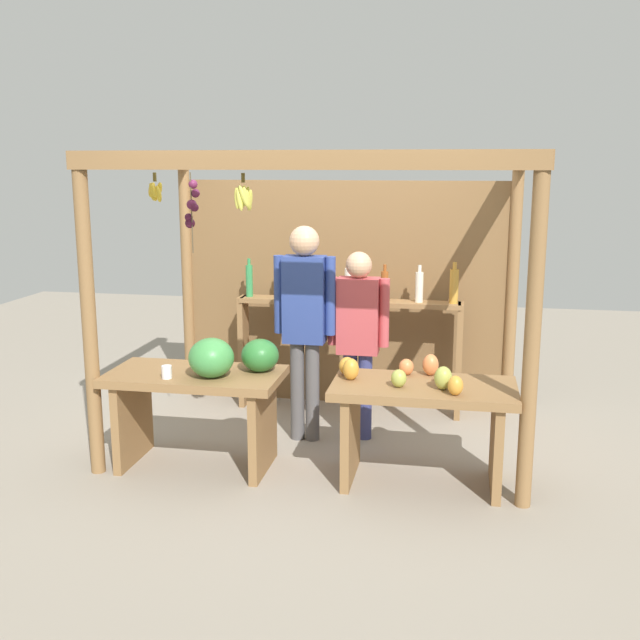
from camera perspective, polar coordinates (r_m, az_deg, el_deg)
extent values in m
plane|color=gray|center=(6.03, 0.33, -9.01)|extent=(12.00, 12.00, 0.00)
cylinder|color=olive|center=(5.32, -17.25, 0.13)|extent=(0.10, 0.10, 2.23)
cylinder|color=olive|center=(4.74, 15.92, -1.19)|extent=(0.10, 0.10, 2.23)
cylinder|color=olive|center=(7.02, -10.10, 3.21)|extent=(0.10, 0.10, 2.23)
cylinder|color=olive|center=(6.59, 14.49, 2.46)|extent=(0.10, 0.10, 2.23)
cube|color=olive|center=(4.71, -1.73, 12.13)|extent=(3.03, 0.12, 0.12)
cube|color=olive|center=(6.07, -13.66, 11.74)|extent=(0.12, 1.99, 0.12)
cube|color=olive|center=(5.56, 15.68, 11.66)|extent=(0.12, 1.99, 0.12)
cube|color=brown|center=(6.68, 1.82, 1.99)|extent=(2.93, 0.04, 2.01)
cylinder|color=brown|center=(4.85, -5.90, 10.76)|extent=(0.02, 0.02, 0.06)
ellipsoid|color=#D1CC4C|center=(4.84, -5.50, 9.09)|extent=(0.04, 0.09, 0.15)
ellipsoid|color=#D1CC4C|center=(4.87, -5.40, 9.11)|extent=(0.06, 0.07, 0.15)
ellipsoid|color=#D1CC4C|center=(4.89, -5.72, 9.33)|extent=(0.08, 0.04, 0.15)
ellipsoid|color=#D1CC4C|center=(4.89, -6.03, 9.41)|extent=(0.07, 0.06, 0.15)
ellipsoid|color=#D1CC4C|center=(4.88, -6.25, 9.42)|extent=(0.05, 0.08, 0.15)
ellipsoid|color=#D1CC4C|center=(4.85, -6.35, 9.24)|extent=(0.05, 0.07, 0.15)
ellipsoid|color=#D1CC4C|center=(4.82, -6.17, 9.12)|extent=(0.06, 0.05, 0.15)
ellipsoid|color=#D1CC4C|center=(4.81, -5.87, 9.38)|extent=(0.08, 0.05, 0.15)
ellipsoid|color=#D1CC4C|center=(4.82, -5.66, 9.27)|extent=(0.06, 0.06, 0.15)
cylinder|color=brown|center=(5.21, -12.52, 10.62)|extent=(0.02, 0.02, 0.06)
ellipsoid|color=gold|center=(5.20, -12.22, 9.34)|extent=(0.04, 0.06, 0.11)
ellipsoid|color=gold|center=(5.23, -12.18, 9.73)|extent=(0.06, 0.06, 0.11)
ellipsoid|color=gold|center=(5.23, -12.39, 9.41)|extent=(0.06, 0.04, 0.11)
ellipsoid|color=gold|center=(5.25, -12.71, 9.68)|extent=(0.06, 0.06, 0.11)
ellipsoid|color=gold|center=(5.22, -12.77, 9.68)|extent=(0.04, 0.07, 0.11)
ellipsoid|color=gold|center=(5.20, -12.69, 9.41)|extent=(0.07, 0.06, 0.11)
ellipsoid|color=gold|center=(5.18, -12.64, 9.64)|extent=(0.07, 0.04, 0.11)
ellipsoid|color=gold|center=(5.18, -12.28, 9.45)|extent=(0.05, 0.05, 0.11)
cylinder|color=#4C422D|center=(5.24, -9.78, 8.05)|extent=(0.01, 0.01, 0.55)
sphere|color=#601E42|center=(5.25, -9.68, 10.19)|extent=(0.06, 0.06, 0.06)
sphere|color=#511938|center=(5.24, -9.50, 9.53)|extent=(0.06, 0.06, 0.06)
sphere|color=#601E42|center=(5.25, -9.78, 8.69)|extent=(0.07, 0.07, 0.07)
sphere|color=#47142D|center=(5.22, -9.57, 8.48)|extent=(0.06, 0.06, 0.06)
sphere|color=#47142D|center=(5.26, -10.00, 7.73)|extent=(0.06, 0.06, 0.06)
sphere|color=#47142D|center=(5.27, -9.90, 7.29)|extent=(0.07, 0.07, 0.07)
cube|color=olive|center=(5.37, -9.53, -4.27)|extent=(1.23, 0.64, 0.06)
cube|color=olive|center=(5.66, -14.13, -7.35)|extent=(0.06, 0.58, 0.64)
cube|color=olive|center=(5.33, -4.38, -8.20)|extent=(0.06, 0.58, 0.64)
ellipsoid|color=#2D7533|center=(5.30, -4.60, -2.71)|extent=(0.38, 0.38, 0.23)
ellipsoid|color=#429347|center=(5.19, -8.31, -2.87)|extent=(0.36, 0.36, 0.28)
cylinder|color=white|center=(5.24, -11.63, -3.91)|extent=(0.07, 0.07, 0.09)
cube|color=olive|center=(5.06, 7.93, -5.22)|extent=(1.23, 0.64, 0.06)
cube|color=olive|center=(5.22, 2.36, -8.66)|extent=(0.06, 0.58, 0.64)
cube|color=olive|center=(5.18, 13.33, -9.14)|extent=(0.06, 0.58, 0.64)
ellipsoid|color=gold|center=(5.21, 2.08, -3.53)|extent=(0.15, 0.15, 0.13)
ellipsoid|color=#E07F47|center=(5.25, 8.45, -3.40)|extent=(0.14, 0.14, 0.15)
ellipsoid|color=gold|center=(4.84, 10.31, -4.95)|extent=(0.12, 0.12, 0.13)
ellipsoid|color=gold|center=(5.09, 2.38, -3.78)|extent=(0.15, 0.15, 0.15)
ellipsoid|color=#A8B24C|center=(4.94, 9.40, -4.39)|extent=(0.15, 0.15, 0.15)
ellipsoid|color=#E07F47|center=(5.24, 6.61, -3.58)|extent=(0.13, 0.13, 0.11)
ellipsoid|color=#E07F47|center=(5.07, 9.40, -4.26)|extent=(0.10, 0.10, 0.11)
ellipsoid|color=#A8B24C|center=(4.96, 6.04, -4.45)|extent=(0.12, 0.12, 0.12)
cube|color=olive|center=(6.73, -5.86, -2.37)|extent=(0.05, 0.20, 1.00)
cube|color=olive|center=(6.47, 10.56, -3.11)|extent=(0.05, 0.20, 1.00)
cube|color=olive|center=(6.43, 2.22, 1.38)|extent=(1.90, 0.22, 0.04)
cylinder|color=#338C4C|center=(6.59, -5.42, 2.99)|extent=(0.06, 0.06, 0.28)
cylinder|color=#338C4C|center=(6.56, -5.45, 4.45)|extent=(0.03, 0.03, 0.06)
cylinder|color=#338C4C|center=(6.51, -2.98, 2.96)|extent=(0.06, 0.06, 0.28)
cylinder|color=#338C4C|center=(6.49, -3.00, 4.47)|extent=(0.03, 0.03, 0.06)
cylinder|color=gold|center=(6.45, -0.36, 2.73)|extent=(0.08, 0.08, 0.25)
cylinder|color=gold|center=(6.43, -0.36, 4.08)|extent=(0.03, 0.03, 0.06)
cylinder|color=silver|center=(6.40, 2.21, 2.77)|extent=(0.07, 0.07, 0.27)
cylinder|color=silver|center=(6.38, 2.23, 4.25)|extent=(0.03, 0.03, 0.06)
cylinder|color=#994C1E|center=(6.37, 4.95, 2.58)|extent=(0.06, 0.06, 0.25)
cylinder|color=#994C1E|center=(6.34, 4.98, 3.98)|extent=(0.03, 0.03, 0.06)
cylinder|color=silver|center=(6.34, 7.59, 2.50)|extent=(0.07, 0.07, 0.26)
cylinder|color=silver|center=(6.32, 7.63, 3.91)|extent=(0.03, 0.03, 0.06)
cylinder|color=gold|center=(6.33, 10.20, 2.55)|extent=(0.07, 0.07, 0.29)
cylinder|color=gold|center=(6.31, 10.26, 4.10)|extent=(0.03, 0.03, 0.06)
cylinder|color=#555355|center=(5.90, -1.73, -5.41)|extent=(0.11, 0.11, 0.79)
cylinder|color=#555355|center=(5.88, -0.58, -5.48)|extent=(0.11, 0.11, 0.79)
cube|color=#2D428C|center=(5.71, -1.19, 1.57)|extent=(0.32, 0.19, 0.67)
cylinder|color=#2D428C|center=(5.75, -3.14, 1.97)|extent=(0.08, 0.08, 0.60)
cylinder|color=#2D428C|center=(5.67, 0.79, 1.84)|extent=(0.08, 0.08, 0.60)
sphere|color=tan|center=(5.65, -1.21, 6.06)|extent=(0.23, 0.23, 0.23)
cylinder|color=navy|center=(5.94, 2.30, -5.76)|extent=(0.11, 0.11, 0.70)
cylinder|color=navy|center=(5.93, 3.46, -5.82)|extent=(0.11, 0.11, 0.70)
cube|color=#BF474C|center=(5.77, 2.95, 0.33)|extent=(0.32, 0.19, 0.59)
cylinder|color=#BF474C|center=(5.80, 0.99, 0.69)|extent=(0.08, 0.08, 0.53)
cylinder|color=#BF474C|center=(5.74, 4.93, 0.54)|extent=(0.08, 0.08, 0.53)
sphere|color=tan|center=(5.71, 2.99, 4.23)|extent=(0.20, 0.20, 0.20)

